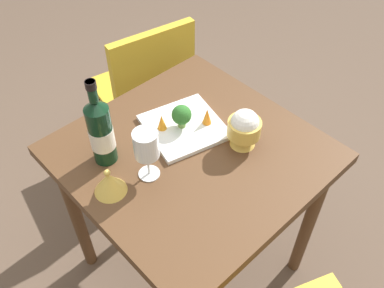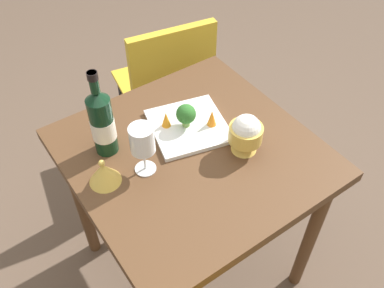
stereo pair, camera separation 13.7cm
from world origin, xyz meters
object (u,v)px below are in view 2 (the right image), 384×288
chair_near_window (168,82)px  wine_bottle (102,122)px  wine_glass (142,141)px  carrot_garnish_right (212,118)px  serving_plate (189,126)px  rice_bowl (246,133)px  rice_bowl_lid (104,173)px  carrot_garnish_left (166,119)px  broccoli_floret (186,114)px

chair_near_window → wine_bottle: size_ratio=2.73×
wine_glass → carrot_garnish_right: size_ratio=2.90×
serving_plate → carrot_garnish_right: (0.07, -0.04, 0.04)m
wine_glass → carrot_garnish_right: bearing=6.3°
rice_bowl → carrot_garnish_right: (-0.03, 0.14, -0.03)m
chair_near_window → rice_bowl: rice_bowl is taller
chair_near_window → rice_bowl_lid: size_ratio=8.50×
rice_bowl → serving_plate: rice_bowl is taller
wine_glass → rice_bowl_lid: bearing=166.7°
wine_glass → rice_bowl: wine_glass is taller
serving_plate → carrot_garnish_right: carrot_garnish_right is taller
rice_bowl → carrot_garnish_left: bearing=124.4°
rice_bowl → serving_plate: bearing=115.9°
wine_bottle → wine_glass: size_ratio=1.74×
rice_bowl_lid → wine_bottle: bearing=60.3°
carrot_garnish_right → chair_near_window: bearing=73.3°
wine_bottle → broccoli_floret: size_ratio=3.63×
serving_plate → carrot_garnish_left: (-0.07, 0.04, 0.04)m
carrot_garnish_left → carrot_garnish_right: 0.16m
rice_bowl_lid → serving_plate: rice_bowl_lid is taller
carrot_garnish_left → serving_plate: bearing=-31.6°
serving_plate → broccoli_floret: bearing=167.6°
wine_glass → carrot_garnish_left: 0.21m
chair_near_window → rice_bowl_lid: bearing=-125.6°
wine_bottle → rice_bowl: 0.45m
rice_bowl_lid → carrot_garnish_right: 0.41m
carrot_garnish_left → carrot_garnish_right: size_ratio=0.94×
chair_near_window → broccoli_floret: 0.64m
serving_plate → carrot_garnish_right: 0.09m
carrot_garnish_right → rice_bowl: bearing=-79.6°
chair_near_window → carrot_garnish_left: 0.62m
wine_glass → carrot_garnish_left: wine_glass is taller
chair_near_window → carrot_garnish_left: size_ratio=14.57×
wine_glass → rice_bowl_lid: wine_glass is taller
wine_glass → broccoli_floret: (0.21, 0.08, -0.06)m
broccoli_floret → carrot_garnish_left: (-0.06, 0.04, -0.02)m
rice_bowl → carrot_garnish_left: 0.28m
serving_plate → carrot_garnish_right: bearing=-34.7°
wine_bottle → broccoli_floret: 0.28m
wine_bottle → rice_bowl: (0.37, -0.26, -0.05)m
carrot_garnish_left → carrot_garnish_right: (0.13, -0.09, 0.00)m
wine_glass → carrot_garnish_left: (0.15, 0.12, -0.08)m
carrot_garnish_right → serving_plate: bearing=145.3°
broccoli_floret → chair_near_window: bearing=64.7°
rice_bowl_lid → serving_plate: 0.35m
chair_near_window → carrot_garnish_right: (-0.17, -0.56, 0.28)m
rice_bowl → carrot_garnish_right: 0.15m
wine_glass → wine_bottle: bearing=111.6°
rice_bowl → wine_glass: bearing=160.2°
broccoli_floret → carrot_garnish_right: bearing=-32.4°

